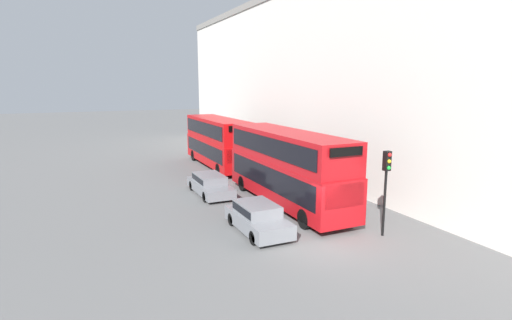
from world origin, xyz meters
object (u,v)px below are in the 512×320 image
bus_leading (287,165)px  car_hatchback (210,184)px  traffic_light (386,176)px  pedestrian (267,166)px  bus_second_in_queue (218,140)px  car_dark_sedan (258,217)px

bus_leading → car_hatchback: size_ratio=2.35×
traffic_light → bus_leading: bearing=105.4°
car_hatchback → pedestrian: bearing=30.8°
bus_leading → traffic_light: size_ratio=2.75×
bus_second_in_queue → car_dark_sedan: size_ratio=2.45×
bus_second_in_queue → pedestrian: 5.57m
pedestrian → bus_second_in_queue: bearing=115.7°
car_hatchback → pedestrian: (5.71, 3.41, 0.02)m
bus_second_in_queue → traffic_light: size_ratio=2.56×
car_dark_sedan → bus_second_in_queue: bearing=77.7°
pedestrian → bus_leading: bearing=-107.3°
bus_second_in_queue → traffic_light: (1.72, -18.46, 0.59)m
bus_leading → car_dark_sedan: size_ratio=2.63×
bus_leading → car_hatchback: 5.52m
traffic_light → pedestrian: bearing=87.5°
car_hatchback → traffic_light: (5.12, -10.24, 2.20)m
car_hatchback → pedestrian: size_ratio=3.03×
pedestrian → car_dark_sedan: bearing=-118.0°
car_hatchback → traffic_light: 11.66m
car_hatchback → car_dark_sedan: bearing=-90.0°
car_dark_sedan → traffic_light: size_ratio=1.05×
traffic_light → pedestrian: traffic_light is taller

